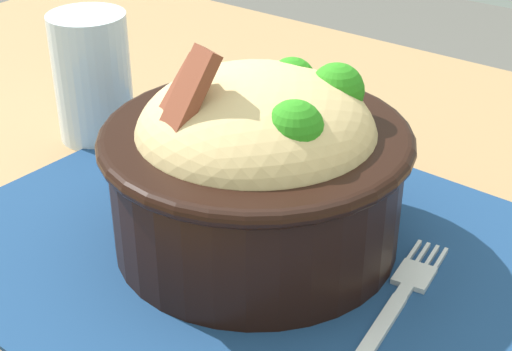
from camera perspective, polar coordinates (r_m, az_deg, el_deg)
placemat at (r=0.51m, az=1.64°, el=-6.28°), size 0.45×0.34×0.00m
bowl at (r=0.49m, az=0.06°, el=0.93°), size 0.20×0.20×0.14m
fork at (r=0.49m, az=10.74°, el=-8.46°), size 0.03×0.13×0.00m
drinking_glass at (r=0.66m, az=-11.84°, el=6.55°), size 0.06×0.06×0.11m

